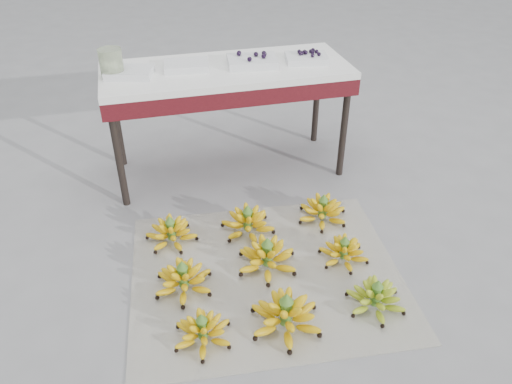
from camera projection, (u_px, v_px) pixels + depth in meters
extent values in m
plane|color=slate|center=(283.00, 262.00, 2.43)|extent=(60.00, 60.00, 0.00)
cube|color=white|center=(266.00, 274.00, 2.36)|extent=(1.34, 1.16, 0.01)
ellipsoid|color=yellow|center=(203.00, 334.00, 2.01)|extent=(0.29, 0.29, 0.07)
ellipsoid|color=yellow|center=(202.00, 328.00, 1.99)|extent=(0.20, 0.20, 0.05)
ellipsoid|color=yellow|center=(202.00, 323.00, 1.98)|extent=(0.13, 0.13, 0.05)
cylinder|color=#447225|center=(202.00, 328.00, 1.99)|extent=(0.04, 0.04, 0.10)
cone|color=#447225|center=(201.00, 317.00, 1.96)|extent=(0.05, 0.05, 0.04)
ellipsoid|color=yellow|center=(286.00, 318.00, 2.07)|extent=(0.32, 0.32, 0.09)
ellipsoid|color=yellow|center=(286.00, 312.00, 2.04)|extent=(0.22, 0.22, 0.07)
ellipsoid|color=yellow|center=(286.00, 305.00, 2.02)|extent=(0.15, 0.15, 0.06)
cylinder|color=#447225|center=(286.00, 312.00, 2.04)|extent=(0.05, 0.05, 0.13)
cone|color=#447225|center=(287.00, 298.00, 2.00)|extent=(0.06, 0.06, 0.05)
ellipsoid|color=#82A11D|center=(375.00, 300.00, 2.16)|extent=(0.27, 0.27, 0.08)
ellipsoid|color=#82A11D|center=(376.00, 295.00, 2.14)|extent=(0.19, 0.19, 0.06)
ellipsoid|color=#82A11D|center=(377.00, 290.00, 2.12)|extent=(0.12, 0.12, 0.05)
cylinder|color=#447225|center=(376.00, 295.00, 2.14)|extent=(0.04, 0.04, 0.10)
cone|color=#447225|center=(378.00, 283.00, 2.10)|extent=(0.05, 0.05, 0.04)
ellipsoid|color=yellow|center=(184.00, 282.00, 2.25)|extent=(0.34, 0.34, 0.08)
ellipsoid|color=yellow|center=(183.00, 276.00, 2.23)|extent=(0.24, 0.24, 0.06)
ellipsoid|color=yellow|center=(182.00, 271.00, 2.21)|extent=(0.16, 0.16, 0.05)
cylinder|color=#447225|center=(183.00, 276.00, 2.23)|extent=(0.04, 0.04, 0.11)
cone|color=#447225|center=(182.00, 264.00, 2.19)|extent=(0.05, 0.05, 0.04)
ellipsoid|color=yellow|center=(267.00, 260.00, 2.37)|extent=(0.36, 0.36, 0.09)
ellipsoid|color=yellow|center=(267.00, 254.00, 2.35)|extent=(0.25, 0.25, 0.07)
ellipsoid|color=yellow|center=(267.00, 248.00, 2.33)|extent=(0.16, 0.16, 0.05)
cylinder|color=#447225|center=(267.00, 254.00, 2.35)|extent=(0.05, 0.05, 0.12)
cone|color=#447225|center=(267.00, 241.00, 2.30)|extent=(0.06, 0.06, 0.04)
ellipsoid|color=yellow|center=(343.00, 254.00, 2.42)|extent=(0.24, 0.24, 0.07)
ellipsoid|color=yellow|center=(344.00, 249.00, 2.40)|extent=(0.17, 0.17, 0.05)
ellipsoid|color=yellow|center=(345.00, 244.00, 2.38)|extent=(0.11, 0.11, 0.04)
cylinder|color=#447225|center=(344.00, 249.00, 2.40)|extent=(0.04, 0.04, 0.10)
cone|color=#447225|center=(345.00, 239.00, 2.36)|extent=(0.05, 0.05, 0.04)
ellipsoid|color=yellow|center=(172.00, 235.00, 2.53)|extent=(0.33, 0.33, 0.08)
ellipsoid|color=yellow|center=(171.00, 230.00, 2.51)|extent=(0.23, 0.23, 0.06)
ellipsoid|color=yellow|center=(170.00, 225.00, 2.50)|extent=(0.15, 0.15, 0.05)
cylinder|color=#447225|center=(171.00, 230.00, 2.51)|extent=(0.04, 0.04, 0.11)
cone|color=#447225|center=(170.00, 219.00, 2.48)|extent=(0.05, 0.05, 0.04)
ellipsoid|color=yellow|center=(248.00, 225.00, 2.59)|extent=(0.34, 0.34, 0.08)
ellipsoid|color=yellow|center=(248.00, 220.00, 2.57)|extent=(0.24, 0.24, 0.06)
ellipsoid|color=yellow|center=(248.00, 214.00, 2.55)|extent=(0.15, 0.15, 0.05)
cylinder|color=#447225|center=(248.00, 220.00, 2.57)|extent=(0.05, 0.05, 0.11)
cone|color=#447225|center=(248.00, 208.00, 2.53)|extent=(0.05, 0.05, 0.04)
ellipsoid|color=yellow|center=(322.00, 213.00, 2.68)|extent=(0.34, 0.34, 0.08)
ellipsoid|color=yellow|center=(323.00, 208.00, 2.66)|extent=(0.24, 0.24, 0.06)
ellipsoid|color=yellow|center=(323.00, 203.00, 2.64)|extent=(0.16, 0.16, 0.05)
cylinder|color=#447225|center=(323.00, 208.00, 2.66)|extent=(0.04, 0.04, 0.11)
cone|color=#447225|center=(324.00, 197.00, 2.62)|extent=(0.05, 0.05, 0.04)
cylinder|color=black|center=(118.00, 156.00, 2.66)|extent=(0.04, 0.04, 0.63)
cylinder|color=black|center=(344.00, 128.00, 2.93)|extent=(0.04, 0.04, 0.63)
cylinder|color=black|center=(116.00, 119.00, 3.03)|extent=(0.04, 0.04, 0.63)
cylinder|color=black|center=(317.00, 98.00, 3.30)|extent=(0.04, 0.04, 0.63)
cube|color=#561017|center=(227.00, 81.00, 2.83)|extent=(1.39, 0.55, 0.09)
cube|color=white|center=(226.00, 70.00, 2.79)|extent=(1.39, 0.55, 0.04)
cube|color=silver|center=(129.00, 72.00, 2.66)|extent=(0.28, 0.23, 0.04)
cube|color=silver|center=(186.00, 65.00, 2.75)|extent=(0.26, 0.20, 0.04)
cube|color=silver|center=(252.00, 61.00, 2.79)|extent=(0.30, 0.23, 0.04)
sphere|color=black|center=(264.00, 56.00, 2.76)|extent=(0.03, 0.03, 0.03)
sphere|color=black|center=(256.00, 54.00, 2.79)|extent=(0.03, 0.03, 0.03)
sphere|color=black|center=(264.00, 53.00, 2.81)|extent=(0.03, 0.03, 0.03)
sphere|color=black|center=(239.00, 54.00, 2.80)|extent=(0.03, 0.03, 0.03)
sphere|color=black|center=(250.00, 59.00, 2.72)|extent=(0.03, 0.03, 0.03)
sphere|color=black|center=(264.00, 54.00, 2.79)|extent=(0.03, 0.03, 0.03)
sphere|color=black|center=(239.00, 53.00, 2.81)|extent=(0.03, 0.03, 0.03)
cube|color=silver|center=(306.00, 58.00, 2.85)|extent=(0.26, 0.21, 0.04)
sphere|color=black|center=(300.00, 53.00, 2.82)|extent=(0.02, 0.02, 0.02)
sphere|color=black|center=(317.00, 51.00, 2.85)|extent=(0.02, 0.02, 0.02)
sphere|color=black|center=(312.00, 52.00, 2.84)|extent=(0.02, 0.02, 0.02)
sphere|color=black|center=(313.00, 50.00, 2.88)|extent=(0.02, 0.02, 0.02)
sphere|color=black|center=(311.00, 51.00, 2.86)|extent=(0.02, 0.02, 0.02)
sphere|color=black|center=(306.00, 52.00, 2.84)|extent=(0.02, 0.02, 0.02)
sphere|color=black|center=(319.00, 54.00, 2.82)|extent=(0.02, 0.02, 0.02)
sphere|color=black|center=(299.00, 51.00, 2.85)|extent=(0.02, 0.02, 0.02)
sphere|color=black|center=(304.00, 52.00, 2.85)|extent=(0.02, 0.02, 0.02)
sphere|color=black|center=(302.00, 53.00, 2.83)|extent=(0.02, 0.02, 0.02)
sphere|color=black|center=(313.00, 55.00, 2.80)|extent=(0.02, 0.02, 0.02)
cylinder|color=beige|center=(111.00, 63.00, 2.61)|extent=(0.13, 0.13, 0.15)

